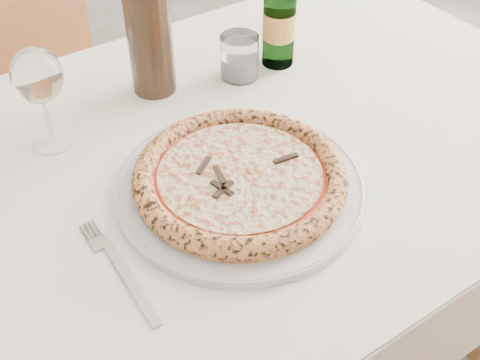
{
  "coord_description": "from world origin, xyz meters",
  "views": [
    {
      "loc": [
        -0.27,
        -0.76,
        1.36
      ],
      "look_at": [
        0.12,
        -0.25,
        0.78
      ],
      "focal_mm": 45.0,
      "sensor_mm": 36.0,
      "label": 1
    }
  ],
  "objects_px": {
    "beer_bottle": "(279,18)",
    "wine_bottle": "(148,20)",
    "chair_far": "(42,67)",
    "pizza": "(240,177)",
    "dining_table": "(204,198)",
    "wine_glass": "(37,78)",
    "tumbler": "(239,59)",
    "plate": "(240,186)"
  },
  "relations": [
    {
      "from": "tumbler",
      "to": "wine_bottle",
      "type": "height_order",
      "value": "wine_bottle"
    },
    {
      "from": "chair_far",
      "to": "plate",
      "type": "distance_m",
      "value": 0.9
    },
    {
      "from": "plate",
      "to": "wine_glass",
      "type": "xyz_separation_m",
      "value": [
        -0.17,
        0.27,
        0.11
      ]
    },
    {
      "from": "dining_table",
      "to": "wine_glass",
      "type": "distance_m",
      "value": 0.32
    },
    {
      "from": "dining_table",
      "to": "plate",
      "type": "relative_size",
      "value": 3.9
    },
    {
      "from": "plate",
      "to": "beer_bottle",
      "type": "relative_size",
      "value": 1.58
    },
    {
      "from": "dining_table",
      "to": "chair_far",
      "type": "height_order",
      "value": "chair_far"
    },
    {
      "from": "chair_far",
      "to": "beer_bottle",
      "type": "height_order",
      "value": "beer_bottle"
    },
    {
      "from": "pizza",
      "to": "wine_glass",
      "type": "height_order",
      "value": "wine_glass"
    },
    {
      "from": "pizza",
      "to": "wine_bottle",
      "type": "bearing_deg",
      "value": 82.19
    },
    {
      "from": "pizza",
      "to": "beer_bottle",
      "type": "xyz_separation_m",
      "value": [
        0.27,
        0.24,
        0.07
      ]
    },
    {
      "from": "dining_table",
      "to": "pizza",
      "type": "relative_size",
      "value": 4.59
    },
    {
      "from": "plate",
      "to": "pizza",
      "type": "xyz_separation_m",
      "value": [
        -0.0,
        0.0,
        0.02
      ]
    },
    {
      "from": "plate",
      "to": "tumbler",
      "type": "relative_size",
      "value": 4.62
    },
    {
      "from": "chair_far",
      "to": "wine_glass",
      "type": "relative_size",
      "value": 5.45
    },
    {
      "from": "pizza",
      "to": "wine_glass",
      "type": "relative_size",
      "value": 1.83
    },
    {
      "from": "dining_table",
      "to": "tumbler",
      "type": "xyz_separation_m",
      "value": [
        0.19,
        0.15,
        0.13
      ]
    },
    {
      "from": "chair_far",
      "to": "pizza",
      "type": "relative_size",
      "value": 2.98
    },
    {
      "from": "plate",
      "to": "wine_bottle",
      "type": "relative_size",
      "value": 1.17
    },
    {
      "from": "wine_glass",
      "to": "tumbler",
      "type": "xyz_separation_m",
      "value": [
        0.36,
        -0.02,
        -0.09
      ]
    },
    {
      "from": "beer_bottle",
      "to": "wine_bottle",
      "type": "bearing_deg",
      "value": 164.14
    },
    {
      "from": "tumbler",
      "to": "wine_bottle",
      "type": "xyz_separation_m",
      "value": [
        -0.15,
        0.06,
        0.1
      ]
    },
    {
      "from": "pizza",
      "to": "wine_glass",
      "type": "bearing_deg",
      "value": 121.99
    },
    {
      "from": "wine_bottle",
      "to": "plate",
      "type": "bearing_deg",
      "value": -97.81
    },
    {
      "from": "chair_far",
      "to": "pizza",
      "type": "bearing_deg",
      "value": -91.43
    },
    {
      "from": "pizza",
      "to": "wine_bottle",
      "type": "distance_m",
      "value": 0.33
    },
    {
      "from": "dining_table",
      "to": "wine_glass",
      "type": "relative_size",
      "value": 8.38
    },
    {
      "from": "plate",
      "to": "tumbler",
      "type": "height_order",
      "value": "tumbler"
    },
    {
      "from": "plate",
      "to": "pizza",
      "type": "relative_size",
      "value": 1.18
    },
    {
      "from": "pizza",
      "to": "beer_bottle",
      "type": "bearing_deg",
      "value": 41.28
    },
    {
      "from": "chair_far",
      "to": "wine_bottle",
      "type": "relative_size",
      "value": 2.96
    },
    {
      "from": "pizza",
      "to": "plate",
      "type": "bearing_deg",
      "value": -32.01
    },
    {
      "from": "tumbler",
      "to": "beer_bottle",
      "type": "xyz_separation_m",
      "value": [
        0.09,
        -0.01,
        0.06
      ]
    },
    {
      "from": "dining_table",
      "to": "beer_bottle",
      "type": "relative_size",
      "value": 6.15
    },
    {
      "from": "chair_far",
      "to": "plate",
      "type": "relative_size",
      "value": 2.54
    },
    {
      "from": "chair_far",
      "to": "pizza",
      "type": "distance_m",
      "value": 0.91
    },
    {
      "from": "plate",
      "to": "wine_glass",
      "type": "bearing_deg",
      "value": 121.99
    },
    {
      "from": "beer_bottle",
      "to": "wine_bottle",
      "type": "height_order",
      "value": "wine_bottle"
    },
    {
      "from": "chair_far",
      "to": "wine_glass",
      "type": "bearing_deg",
      "value": -107.64
    },
    {
      "from": "chair_far",
      "to": "plate",
      "type": "xyz_separation_m",
      "value": [
        -0.02,
        -0.87,
        0.23
      ]
    },
    {
      "from": "beer_bottle",
      "to": "chair_far",
      "type": "bearing_deg",
      "value": 111.79
    },
    {
      "from": "plate",
      "to": "beer_bottle",
      "type": "height_order",
      "value": "beer_bottle"
    }
  ]
}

